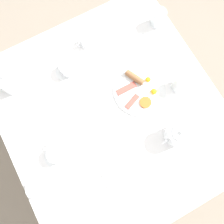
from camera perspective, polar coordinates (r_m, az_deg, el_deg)
ground_plane at (r=1.78m, az=0.00°, el=-5.14°), size 8.00×8.00×0.00m
table at (r=1.13m, az=0.00°, el=-0.89°), size 1.05×1.13×0.71m
breakfast_plate at (r=1.10m, az=7.29°, el=5.79°), size 0.26×0.26×0.04m
teapot_near at (r=1.04m, az=16.77°, el=-5.52°), size 0.20×0.10×0.13m
teapot_far at (r=1.17m, az=-25.44°, el=7.21°), size 0.19×0.10×0.13m
teacup_with_saucer_left at (r=1.14m, az=-11.28°, el=11.12°), size 0.14×0.14×0.07m
teacup_with_saucer_right at (r=1.05m, az=-14.08°, el=-10.59°), size 0.14×0.14×0.07m
water_glass_tall at (r=1.26m, az=12.00°, el=22.91°), size 0.07×0.07×0.09m
water_glass_short at (r=1.06m, az=-18.98°, el=-18.30°), size 0.07×0.07×0.09m
wine_glass_spare at (r=1.11m, az=17.45°, el=7.35°), size 0.07×0.07×0.10m
creamer_jug at (r=1.19m, az=-6.72°, el=17.92°), size 0.08×0.06×0.05m
napkin_folded at (r=1.05m, az=1.50°, el=-15.34°), size 0.15×0.10×0.01m
fork_by_plate at (r=1.23m, az=4.29°, el=18.97°), size 0.16×0.06×0.00m
spoon_for_tea at (r=1.08m, az=8.85°, el=-23.21°), size 0.08×0.16×0.00m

